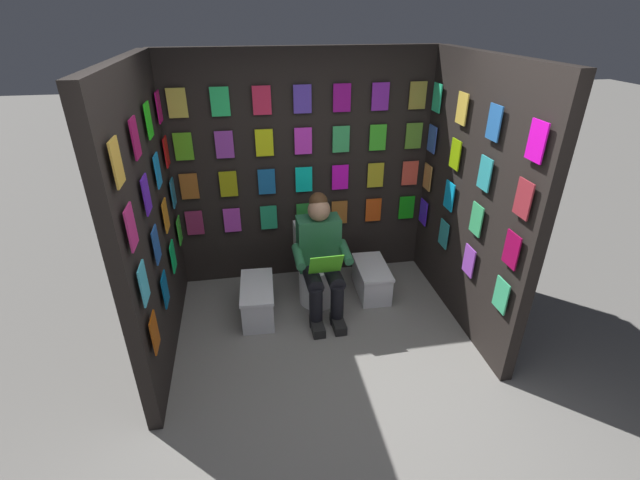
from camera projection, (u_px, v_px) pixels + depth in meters
ground_plane at (342, 404)px, 3.33m from camera, size 30.00×30.00×0.00m
display_wall_back at (303, 170)px, 4.51m from camera, size 2.71×0.14×2.36m
display_wall_left at (472, 199)px, 3.83m from camera, size 0.14×1.94×2.36m
display_wall_right at (149, 222)px, 3.42m from camera, size 0.14×1.94×2.36m
toilet at (316, 269)px, 4.43m from camera, size 0.41×0.56×0.77m
person_reading at (321, 257)px, 4.11m from camera, size 0.53×0.69×1.19m
comic_longbox_near at (372, 279)px, 4.57m from camera, size 0.33×0.60×0.32m
comic_longbox_far at (258, 300)px, 4.22m from camera, size 0.33×0.63×0.34m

